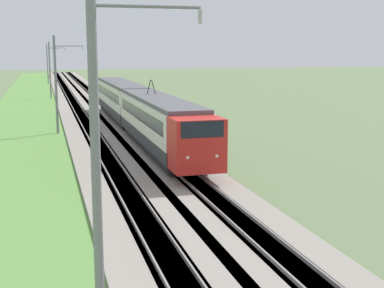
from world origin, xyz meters
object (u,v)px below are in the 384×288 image
(catenary_mast_distant, at_px, (48,64))
(catenary_mast_mid, at_px, (57,84))
(catenary_mast_far, at_px, (50,70))
(passenger_train, at_px, (137,107))
(catenary_mast_near, at_px, (99,169))

(catenary_mast_distant, bearing_deg, catenary_mast_mid, 180.00)
(catenary_mast_far, xyz_separation_m, catenary_mast_distant, (36.07, -0.00, -0.01))
(passenger_train, relative_size, catenary_mast_distant, 4.63)
(catenary_mast_near, bearing_deg, catenary_mast_mid, -0.01)
(catenary_mast_near, distance_m, catenary_mast_far, 72.15)
(catenary_mast_mid, relative_size, catenary_mast_distant, 1.01)
(catenary_mast_near, height_order, catenary_mast_distant, catenary_mast_near)
(passenger_train, height_order, catenary_mast_near, catenary_mast_near)
(catenary_mast_mid, distance_m, catenary_mast_distant, 72.15)
(catenary_mast_far, height_order, catenary_mast_distant, catenary_mast_far)
(catenary_mast_distant, bearing_deg, catenary_mast_far, 180.00)
(catenary_mast_near, relative_size, catenary_mast_far, 1.08)
(passenger_train, distance_m, catenary_mast_mid, 7.22)
(catenary_mast_mid, bearing_deg, catenary_mast_far, -0.00)
(catenary_mast_far, distance_m, catenary_mast_distant, 36.07)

